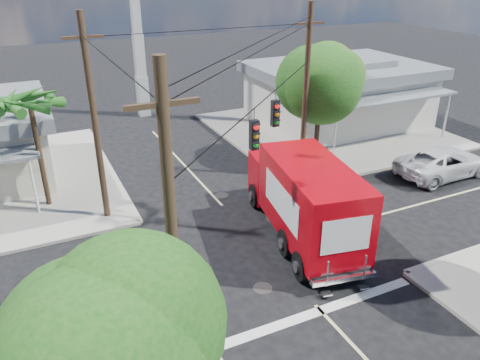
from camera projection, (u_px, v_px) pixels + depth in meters
ground at (261, 247)px, 19.23m from camera, size 120.00×120.00×0.00m
sidewalk_ne at (326, 130)px, 32.34m from camera, size 14.12×14.12×0.14m
road_markings at (279, 266)px, 18.02m from camera, size 32.00×32.00×0.01m
building_ne at (339, 92)px, 32.90m from camera, size 11.80×10.20×4.50m
radio_tower at (138, 39)px, 33.38m from camera, size 0.80×0.80×17.00m
tree_sw_front at (119, 344)px, 8.50m from camera, size 3.88×3.78×6.03m
tree_ne_front at (321, 80)px, 25.55m from camera, size 4.21×4.14×6.66m
tree_ne_back at (335, 78)px, 28.60m from camera, size 3.77×3.66×5.82m
palm_nw_front at (30, 104)px, 20.29m from camera, size 3.01×3.08×5.59m
utility_poles at (207, 133)px, 17.94m from camera, size 12.00×10.68×9.00m
vending_boxes at (311, 155)px, 26.54m from camera, size 1.90×0.50×1.10m
delivery_truck at (304, 198)px, 19.26m from camera, size 3.89×8.50×3.55m
parked_car at (443, 162)px, 25.37m from camera, size 5.56×2.66×1.53m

